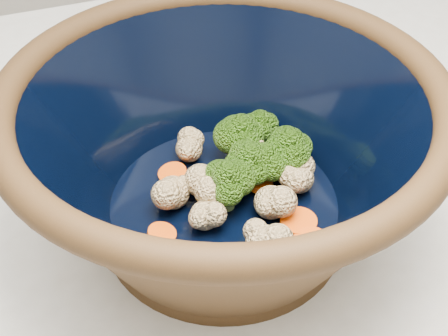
% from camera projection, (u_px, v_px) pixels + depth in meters
% --- Properties ---
extents(mixing_bowl, '(0.41, 0.41, 0.16)m').
position_uv_depth(mixing_bowl, '(224.00, 154.00, 0.54)').
color(mixing_bowl, black).
rests_on(mixing_bowl, counter).
extents(vegetable_pile, '(0.17, 0.18, 0.06)m').
position_uv_depth(vegetable_pile, '(246.00, 167.00, 0.57)').
color(vegetable_pile, '#608442').
rests_on(vegetable_pile, mixing_bowl).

